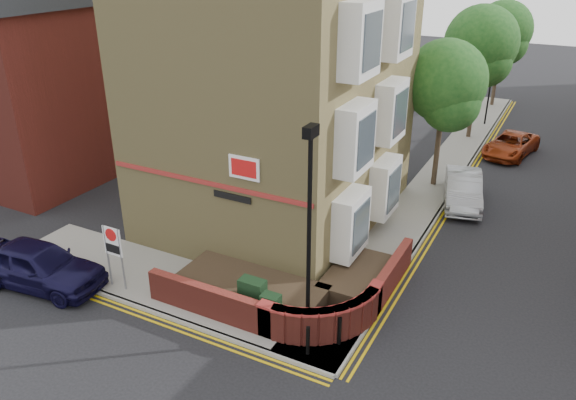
# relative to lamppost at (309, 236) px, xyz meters

# --- Properties ---
(ground) EXTENTS (120.00, 120.00, 0.00)m
(ground) POSITION_rel_lamppost_xyz_m (-1.60, -1.20, -3.34)
(ground) COLOR black
(ground) RESTS_ON ground
(pavement_corner) EXTENTS (13.00, 3.00, 0.12)m
(pavement_corner) POSITION_rel_lamppost_xyz_m (-5.10, 0.30, -3.28)
(pavement_corner) COLOR gray
(pavement_corner) RESTS_ON ground
(pavement_main) EXTENTS (2.00, 32.00, 0.12)m
(pavement_main) POSITION_rel_lamppost_xyz_m (0.40, 14.80, -3.28)
(pavement_main) COLOR gray
(pavement_main) RESTS_ON ground
(kerb_side) EXTENTS (13.00, 0.15, 0.12)m
(kerb_side) POSITION_rel_lamppost_xyz_m (-5.10, -1.20, -3.28)
(kerb_side) COLOR gray
(kerb_side) RESTS_ON ground
(kerb_main_near) EXTENTS (0.15, 32.00, 0.12)m
(kerb_main_near) POSITION_rel_lamppost_xyz_m (1.40, 14.80, -3.28)
(kerb_main_near) COLOR gray
(kerb_main_near) RESTS_ON ground
(yellow_lines_side) EXTENTS (13.00, 0.28, 0.01)m
(yellow_lines_side) POSITION_rel_lamppost_xyz_m (-5.10, -1.45, -3.34)
(yellow_lines_side) COLOR gold
(yellow_lines_side) RESTS_ON ground
(yellow_lines_main) EXTENTS (0.28, 32.00, 0.01)m
(yellow_lines_main) POSITION_rel_lamppost_xyz_m (1.65, 14.80, -3.34)
(yellow_lines_main) COLOR gold
(yellow_lines_main) RESTS_ON ground
(corner_building) EXTENTS (8.95, 10.40, 13.60)m
(corner_building) POSITION_rel_lamppost_xyz_m (-4.44, 6.80, 2.88)
(corner_building) COLOR #95854F
(corner_building) RESTS_ON ground
(garden_wall) EXTENTS (6.80, 6.00, 1.20)m
(garden_wall) POSITION_rel_lamppost_xyz_m (-1.60, 1.30, -3.34)
(garden_wall) COLOR maroon
(garden_wall) RESTS_ON ground
(lamppost) EXTENTS (0.25, 0.50, 6.30)m
(lamppost) POSITION_rel_lamppost_xyz_m (0.00, 0.00, 0.00)
(lamppost) COLOR black
(lamppost) RESTS_ON pavement_corner
(utility_cabinet_large) EXTENTS (0.80, 0.45, 1.20)m
(utility_cabinet_large) POSITION_rel_lamppost_xyz_m (-1.90, 0.10, -2.62)
(utility_cabinet_large) COLOR black
(utility_cabinet_large) RESTS_ON pavement_corner
(utility_cabinet_small) EXTENTS (0.55, 0.40, 1.10)m
(utility_cabinet_small) POSITION_rel_lamppost_xyz_m (-1.10, -0.20, -2.67)
(utility_cabinet_small) COLOR black
(utility_cabinet_small) RESTS_ON pavement_corner
(bollard_near) EXTENTS (0.11, 0.11, 0.90)m
(bollard_near) POSITION_rel_lamppost_xyz_m (0.40, -0.80, -2.77)
(bollard_near) COLOR black
(bollard_near) RESTS_ON pavement_corner
(bollard_far) EXTENTS (0.11, 0.11, 0.90)m
(bollard_far) POSITION_rel_lamppost_xyz_m (1.00, -0.00, -2.77)
(bollard_far) COLOR black
(bollard_far) RESTS_ON pavement_corner
(zone_sign) EXTENTS (0.72, 0.07, 2.20)m
(zone_sign) POSITION_rel_lamppost_xyz_m (-6.60, -0.70, -1.70)
(zone_sign) COLOR slate
(zone_sign) RESTS_ON pavement_corner
(side_building) EXTENTS (6.40, 10.40, 9.00)m
(side_building) POSITION_rel_lamppost_xyz_m (-16.60, 6.80, 1.20)
(side_building) COLOR maroon
(side_building) RESTS_ON ground
(tree_near) EXTENTS (3.64, 3.65, 6.70)m
(tree_near) POSITION_rel_lamppost_xyz_m (0.40, 12.85, 1.36)
(tree_near) COLOR #382B1E
(tree_near) RESTS_ON pavement_main
(tree_mid) EXTENTS (4.03, 4.03, 7.42)m
(tree_mid) POSITION_rel_lamppost_xyz_m (0.40, 20.85, 1.85)
(tree_mid) COLOR #382B1E
(tree_mid) RESTS_ON pavement_main
(tree_far) EXTENTS (3.81, 3.81, 7.00)m
(tree_far) POSITION_rel_lamppost_xyz_m (0.40, 28.85, 1.57)
(tree_far) COLOR #382B1E
(tree_far) RESTS_ON pavement_main
(traffic_light_assembly) EXTENTS (0.20, 0.16, 4.20)m
(traffic_light_assembly) POSITION_rel_lamppost_xyz_m (0.80, 23.80, -0.56)
(traffic_light_assembly) COLOR black
(traffic_light_assembly) RESTS_ON pavement_main
(navy_hatchback) EXTENTS (4.78, 2.38, 1.56)m
(navy_hatchback) POSITION_rel_lamppost_xyz_m (-9.08, -1.70, -2.56)
(navy_hatchback) COLOR black
(navy_hatchback) RESTS_ON ground
(silver_car_near) EXTENTS (2.44, 4.46, 1.39)m
(silver_car_near) POSITION_rel_lamppost_xyz_m (2.00, 11.44, -2.65)
(silver_car_near) COLOR #929598
(silver_car_near) RESTS_ON ground
(red_car_main) EXTENTS (2.80, 4.58, 1.19)m
(red_car_main) POSITION_rel_lamppost_xyz_m (2.97, 18.94, -2.75)
(red_car_main) COLOR maroon
(red_car_main) RESTS_ON ground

